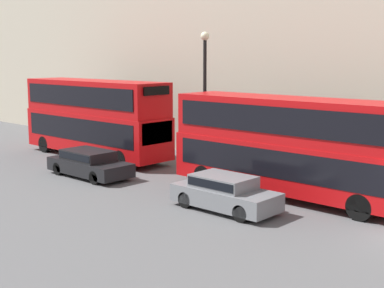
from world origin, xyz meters
TOP-DOWN VIEW (x-y plane):
  - bus_leading at (1.60, 5.95)m, footprint 2.59×10.70m
  - bus_second_in_queue at (1.60, 19.18)m, footprint 2.59×10.54m
  - car_dark_sedan at (-1.80, 6.64)m, footprint 1.79×4.25m
  - car_hatchback at (-1.80, 15.24)m, footprint 1.88×4.68m
  - street_lamp at (3.34, 12.19)m, footprint 0.44×0.44m
  - pedestrian at (4.24, 19.00)m, footprint 0.36×0.36m

SIDE VIEW (x-z plane):
  - car_hatchback at x=-1.80m, z-range 0.05..1.36m
  - car_dark_sedan at x=-1.80m, z-range 0.04..1.40m
  - pedestrian at x=4.24m, z-range -0.07..1.71m
  - bus_leading at x=1.60m, z-range 0.22..4.40m
  - bus_second_in_queue at x=1.60m, z-range 0.23..4.73m
  - street_lamp at x=3.34m, z-range 0.78..7.89m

